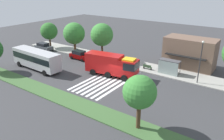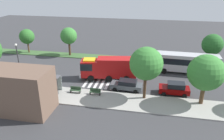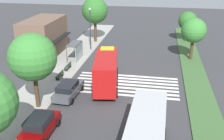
# 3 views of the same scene
# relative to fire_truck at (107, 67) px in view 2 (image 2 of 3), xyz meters

# --- Properties ---
(ground_plane) EXTENTS (120.00, 120.00, 0.00)m
(ground_plane) POSITION_rel_fire_truck_xyz_m (1.44, -2.23, -2.07)
(ground_plane) COLOR #38383A
(sidewalk) EXTENTS (60.00, 4.77, 0.14)m
(sidewalk) POSITION_rel_fire_truck_xyz_m (1.44, 6.98, -2.00)
(sidewalk) COLOR #9E9B93
(sidewalk) RESTS_ON ground_plane
(median_strip) EXTENTS (60.00, 3.00, 0.14)m
(median_strip) POSITION_rel_fire_truck_xyz_m (1.44, -10.54, -2.00)
(median_strip) COLOR #3D6033
(median_strip) RESTS_ON ground_plane
(crosswalk) EXTENTS (5.85, 12.27, 0.01)m
(crosswalk) POSITION_rel_fire_truck_xyz_m (0.41, -2.23, -2.07)
(crosswalk) COLOR silver
(crosswalk) RESTS_ON ground_plane
(fire_truck) EXTENTS (9.56, 3.82, 3.73)m
(fire_truck) POSITION_rel_fire_truck_xyz_m (0.00, 0.00, 0.00)
(fire_truck) COLOR #B71414
(fire_truck) RESTS_ON ground_plane
(parked_car_mid) EXTENTS (4.35, 2.12, 1.82)m
(parked_car_mid) POSITION_rel_fire_truck_xyz_m (-10.76, 3.39, -1.15)
(parked_car_mid) COLOR #720505
(parked_car_mid) RESTS_ON ground_plane
(parked_car_east) EXTENTS (4.87, 2.30, 1.62)m
(parked_car_east) POSITION_rel_fire_truck_xyz_m (-3.71, 3.40, -1.23)
(parked_car_east) COLOR #474C51
(parked_car_east) RESTS_ON ground_plane
(transit_bus) EXTENTS (10.95, 3.10, 3.50)m
(transit_bus) POSITION_rel_fire_truck_xyz_m (-13.27, -5.29, 0.00)
(transit_bus) COLOR #B2B2B7
(transit_bus) RESTS_ON ground_plane
(bus_stop_shelter) EXTENTS (3.50, 1.40, 2.46)m
(bus_stop_shelter) POSITION_rel_fire_truck_xyz_m (7.56, 5.93, -0.19)
(bus_stop_shelter) COLOR #4C4C51
(bus_stop_shelter) RESTS_ON sidewalk
(bench_near_shelter) EXTENTS (1.60, 0.50, 0.90)m
(bench_near_shelter) POSITION_rel_fire_truck_xyz_m (3.56, 5.95, -1.48)
(bench_near_shelter) COLOR #2D472D
(bench_near_shelter) RESTS_ON sidewalk
(bench_west_of_shelter) EXTENTS (1.60, 0.50, 0.90)m
(bench_west_of_shelter) POSITION_rel_fire_truck_xyz_m (0.55, 5.95, -1.48)
(bench_west_of_shelter) COLOR #2D472D
(bench_west_of_shelter) RESTS_ON sidewalk
(street_lamp) EXTENTS (0.36, 0.36, 6.76)m
(street_lamp) POSITION_rel_fire_truck_xyz_m (12.70, 5.19, 2.01)
(street_lamp) COLOR #2D2D30
(street_lamp) RESTS_ON sidewalk
(storefront_building) EXTENTS (9.00, 5.30, 5.63)m
(storefront_building) POSITION_rel_fire_truck_xyz_m (9.21, 11.60, 0.74)
(storefront_building) COLOR brown
(storefront_building) RESTS_ON ground_plane
(sidewalk_tree_west) EXTENTS (4.70, 4.70, 6.85)m
(sidewalk_tree_west) POSITION_rel_fire_truck_xyz_m (-14.13, 5.59, 2.54)
(sidewalk_tree_west) COLOR #513823
(sidewalk_tree_west) RESTS_ON sidewalk
(sidewalk_tree_center) EXTENTS (4.50, 4.50, 7.42)m
(sidewalk_tree_center) POSITION_rel_fire_truck_xyz_m (-6.51, 5.59, 3.21)
(sidewalk_tree_center) COLOR #47301E
(sidewalk_tree_center) RESTS_ON sidewalk
(median_tree_far_west) EXTENTS (3.99, 3.99, 5.98)m
(median_tree_far_west) POSITION_rel_fire_truck_xyz_m (-18.34, -10.54, 2.04)
(median_tree_far_west) COLOR #47301E
(median_tree_far_west) RESTS_ON median_strip
(median_tree_west) EXTENTS (3.55, 3.55, 6.09)m
(median_tree_west) POSITION_rel_fire_truck_xyz_m (10.80, -10.54, 2.34)
(median_tree_west) COLOR #47301E
(median_tree_west) RESTS_ON median_strip
(median_tree_center) EXTENTS (3.31, 3.31, 5.35)m
(median_tree_center) POSITION_rel_fire_truck_xyz_m (20.75, -10.54, 1.74)
(median_tree_center) COLOR #513823
(median_tree_center) RESTS_ON median_strip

